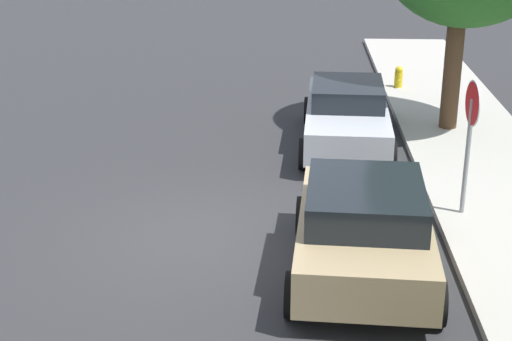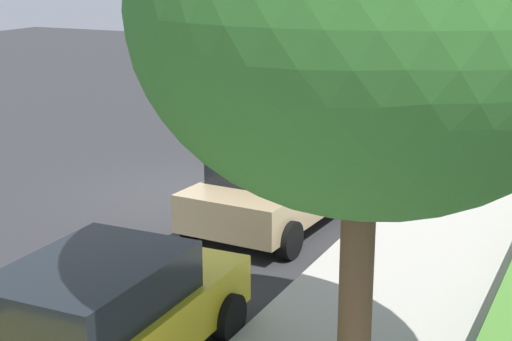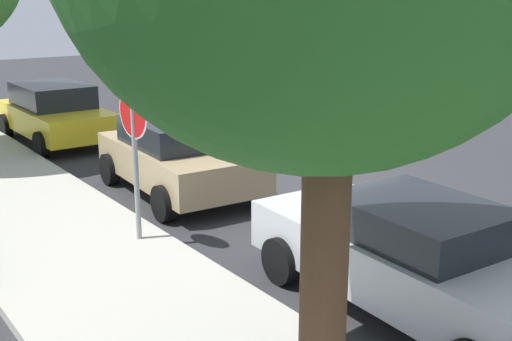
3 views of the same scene
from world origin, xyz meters
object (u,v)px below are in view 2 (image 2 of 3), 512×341
object	(u,v)px
stop_sign	(409,124)
parked_car_tan	(275,186)
parked_car_silver	(378,127)
fire_hydrant	(481,115)
street_tree_mid_block	(375,10)
parked_car_yellow	(100,318)

from	to	relation	value
stop_sign	parked_car_tan	world-z (taller)	stop_sign
parked_car_silver	fire_hydrant	distance (m)	4.89
stop_sign	fire_hydrant	xyz separation A→B (m)	(-8.44, -0.07, -1.34)
parked_car_silver	parked_car_tan	bearing A→B (deg)	-1.07
parked_car_silver	street_tree_mid_block	world-z (taller)	street_tree_mid_block
street_tree_mid_block	parked_car_silver	bearing A→B (deg)	-163.72
stop_sign	parked_car_tan	bearing A→B (deg)	-42.34
parked_car_yellow	fire_hydrant	distance (m)	16.34
parked_car_silver	street_tree_mid_block	xyz separation A→B (m)	(11.26, 3.29, 3.59)
parked_car_tan	fire_hydrant	size ratio (longest dim) A/B	5.51
street_tree_mid_block	parked_car_yellow	bearing A→B (deg)	-81.57
parked_car_tan	parked_car_silver	size ratio (longest dim) A/B	0.85
fire_hydrant	street_tree_mid_block	bearing A→B (deg)	5.74
parked_car_silver	fire_hydrant	xyz separation A→B (m)	(-4.58, 1.70, -0.36)
parked_car_silver	street_tree_mid_block	bearing A→B (deg)	16.28
parked_car_tan	street_tree_mid_block	distance (m)	7.26
parked_car_silver	fire_hydrant	world-z (taller)	parked_car_silver
parked_car_yellow	fire_hydrant	xyz separation A→B (m)	(-16.28, 1.39, -0.42)
stop_sign	street_tree_mid_block	world-z (taller)	street_tree_mid_block
parked_car_silver	parked_car_yellow	distance (m)	11.71
parked_car_tan	street_tree_mid_block	bearing A→B (deg)	32.45
parked_car_silver	stop_sign	bearing A→B (deg)	24.54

